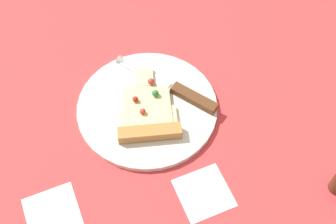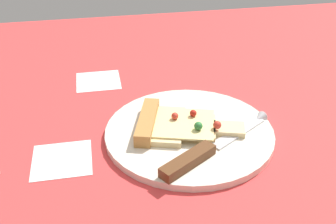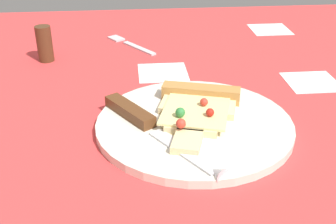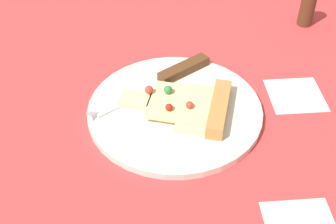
% 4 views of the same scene
% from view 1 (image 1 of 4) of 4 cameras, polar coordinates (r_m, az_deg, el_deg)
% --- Properties ---
extents(ground_plane, '(1.45, 1.45, 0.03)m').
position_cam_1_polar(ground_plane, '(0.95, 0.08, 4.09)').
color(ground_plane, '#D13838').
rests_on(ground_plane, ground).
extents(plate, '(0.28, 0.28, 0.01)m').
position_cam_1_polar(plate, '(0.88, -2.70, 0.58)').
color(plate, silver).
rests_on(plate, ground_plane).
extents(pizza_slice, '(0.19, 0.14, 0.03)m').
position_cam_1_polar(pizza_slice, '(0.86, -2.59, -0.27)').
color(pizza_slice, beige).
rests_on(pizza_slice, plate).
extents(knife, '(0.21, 0.15, 0.02)m').
position_cam_1_polar(knife, '(0.89, 0.89, 3.05)').
color(knife, silver).
rests_on(knife, plate).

